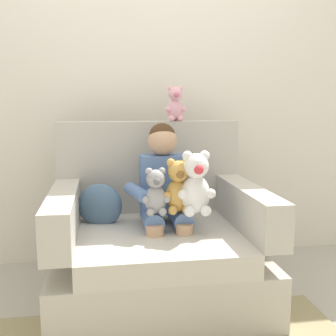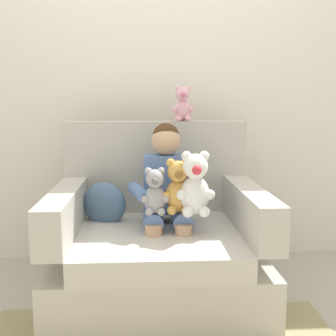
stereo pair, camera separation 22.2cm
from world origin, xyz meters
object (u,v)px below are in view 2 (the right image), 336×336
object	(u,v)px
armchair	(158,244)
seated_child	(167,188)
plush_pink_on_backrest	(183,105)
plush_honey	(178,188)
plush_grey	(155,192)
plush_white	(195,185)
throw_pillow	(104,204)

from	to	relation	value
armchair	seated_child	bearing A→B (deg)	32.44
seated_child	plush_pink_on_backrest	distance (m)	0.59
armchair	plush_honey	world-z (taller)	armchair
plush_grey	plush_pink_on_backrest	xyz separation A→B (m)	(0.19, 0.50, 0.46)
armchair	plush_pink_on_backrest	bearing A→B (deg)	64.38
seated_child	plush_honey	world-z (taller)	seated_child
plush_grey	seated_child	bearing A→B (deg)	47.67
armchair	plush_white	bearing A→B (deg)	-40.52
armchair	plush_grey	xyz separation A→B (m)	(-0.02, -0.14, 0.33)
plush_honey	plush_white	distance (m)	0.10
armchair	plush_white	distance (m)	0.45
seated_child	plush_white	bearing A→B (deg)	-60.89
armchair	throw_pillow	world-z (taller)	armchair
plush_grey	throw_pillow	distance (m)	0.42
armchair	plush_grey	distance (m)	0.36
plush_white	plush_pink_on_backrest	xyz separation A→B (m)	(-0.02, 0.52, 0.42)
plush_grey	armchair	bearing A→B (deg)	62.57
plush_white	plush_pink_on_backrest	world-z (taller)	plush_pink_on_backrest
plush_grey	plush_honey	bearing A→B (deg)	-11.39
seated_child	plush_white	xyz separation A→B (m)	(0.14, -0.20, 0.06)
plush_pink_on_backrest	throw_pillow	distance (m)	0.79
plush_white	plush_pink_on_backrest	size ratio (longest dim) A/B	1.51
plush_pink_on_backrest	throw_pillow	size ratio (longest dim) A/B	0.87
armchair	plush_white	xyz separation A→B (m)	(0.19, -0.16, 0.37)
armchair	seated_child	distance (m)	0.33
seated_child	plush_pink_on_backrest	bearing A→B (deg)	63.78
seated_child	throw_pillow	bearing A→B (deg)	158.69
plush_grey	throw_pillow	size ratio (longest dim) A/B	0.97
plush_white	seated_child	bearing A→B (deg)	121.58
plush_grey	plush_white	world-z (taller)	plush_white
seated_child	plush_grey	world-z (taller)	seated_child
seated_child	plush_honey	distance (m)	0.17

